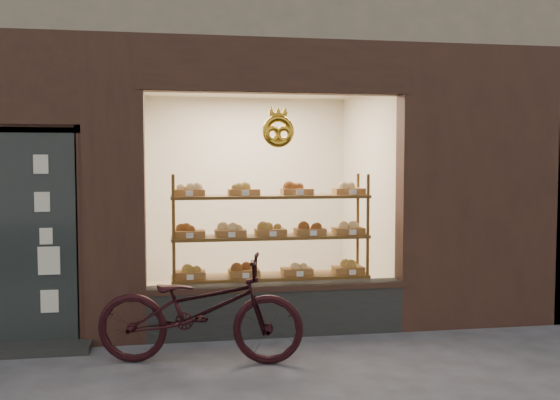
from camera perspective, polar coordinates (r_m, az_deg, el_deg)
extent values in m
cube|color=black|center=(6.70, -0.31, -9.97)|extent=(2.70, 0.25, 0.55)
cube|color=#282F30|center=(6.56, -21.87, -3.21)|extent=(0.90, 0.04, 2.15)
cube|color=black|center=(6.62, -21.95, -12.53)|extent=(1.15, 0.35, 0.08)
torus|color=yellow|center=(6.42, -0.16, 6.29)|extent=(0.33, 0.07, 0.33)
cube|color=brown|center=(7.17, -0.86, -10.93)|extent=(2.20, 0.45, 0.04)
cube|color=brown|center=(7.06, -0.87, -7.00)|extent=(2.20, 0.45, 0.03)
cube|color=brown|center=(6.99, -0.87, -3.37)|extent=(2.20, 0.45, 0.04)
cube|color=brown|center=(6.95, -0.88, 0.32)|extent=(2.20, 0.45, 0.04)
cylinder|color=brown|center=(6.74, -9.68, -4.97)|extent=(0.04, 0.04, 1.70)
cylinder|color=brown|center=(7.06, 8.01, -4.56)|extent=(0.04, 0.04, 1.70)
cylinder|color=brown|center=(7.12, -9.68, -4.51)|extent=(0.04, 0.04, 1.70)
cylinder|color=brown|center=(7.43, 7.10, -4.14)|extent=(0.04, 0.04, 1.70)
cube|color=#945B37|center=(6.97, -8.25, -6.73)|extent=(0.34, 0.24, 0.07)
sphere|color=#A77C3C|center=(6.96, -8.26, -6.04)|extent=(0.11, 0.11, 0.11)
cube|color=white|center=(6.79, -8.22, -7.01)|extent=(0.07, 0.01, 0.05)
cube|color=#945B37|center=(7.01, -3.31, -6.64)|extent=(0.34, 0.24, 0.07)
sphere|color=brown|center=(6.99, -3.31, -5.96)|extent=(0.11, 0.11, 0.11)
cube|color=white|center=(6.83, -3.14, -6.92)|extent=(0.08, 0.01, 0.05)
cube|color=#945B37|center=(7.10, 1.54, -6.51)|extent=(0.34, 0.24, 0.07)
sphere|color=#E1D07F|center=(7.08, 1.54, -5.83)|extent=(0.11, 0.11, 0.11)
cube|color=white|center=(6.92, 1.84, -6.77)|extent=(0.07, 0.01, 0.05)
cube|color=#945B37|center=(7.24, 6.24, -6.33)|extent=(0.34, 0.24, 0.07)
sphere|color=#A77C3C|center=(7.22, 6.24, -5.67)|extent=(0.11, 0.11, 0.11)
cube|color=white|center=(7.06, 6.65, -6.58)|extent=(0.08, 0.01, 0.05)
cube|color=#945B37|center=(6.90, -8.29, -3.05)|extent=(0.34, 0.24, 0.07)
sphere|color=brown|center=(6.89, -8.29, -2.35)|extent=(0.11, 0.11, 0.11)
cube|color=white|center=(6.72, -8.25, -3.24)|extent=(0.07, 0.01, 0.06)
cube|color=#945B37|center=(6.93, -4.56, -3.00)|extent=(0.34, 0.24, 0.07)
sphere|color=#E1D07F|center=(6.92, -4.56, -2.30)|extent=(0.11, 0.11, 0.11)
cube|color=white|center=(6.75, -4.42, -3.18)|extent=(0.07, 0.01, 0.06)
cube|color=#945B37|center=(6.98, -0.87, -2.94)|extent=(0.34, 0.24, 0.07)
sphere|color=#A77C3C|center=(6.97, -0.87, -2.25)|extent=(0.11, 0.11, 0.11)
cube|color=white|center=(6.80, -0.64, -3.12)|extent=(0.07, 0.01, 0.06)
cube|color=#945B37|center=(7.06, 2.74, -2.87)|extent=(0.34, 0.24, 0.07)
sphere|color=brown|center=(7.05, 2.75, -2.18)|extent=(0.11, 0.11, 0.11)
cube|color=white|center=(6.88, 3.07, -3.04)|extent=(0.07, 0.01, 0.06)
cube|color=#945B37|center=(7.17, 6.26, -2.79)|extent=(0.34, 0.24, 0.07)
sphere|color=#E1D07F|center=(7.16, 6.27, -2.11)|extent=(0.11, 0.11, 0.11)
cube|color=white|center=(7.00, 6.68, -2.95)|extent=(0.08, 0.01, 0.06)
cube|color=#945B37|center=(6.87, -8.32, 0.68)|extent=(0.34, 0.24, 0.07)
sphere|color=#E1D07F|center=(6.86, -8.33, 1.39)|extent=(0.11, 0.11, 0.11)
cube|color=white|center=(6.68, -8.29, 0.60)|extent=(0.07, 0.01, 0.06)
cube|color=#945B37|center=(6.91, -3.34, 0.73)|extent=(0.34, 0.24, 0.07)
sphere|color=#A77C3C|center=(6.90, -3.34, 1.43)|extent=(0.11, 0.11, 0.11)
cube|color=white|center=(6.72, -3.17, 0.65)|extent=(0.08, 0.01, 0.06)
cube|color=#945B37|center=(7.00, 1.55, 0.77)|extent=(0.34, 0.24, 0.07)
sphere|color=brown|center=(6.99, 1.56, 1.47)|extent=(0.11, 0.11, 0.11)
cube|color=white|center=(6.81, 1.85, 0.69)|extent=(0.07, 0.01, 0.06)
cube|color=#945B37|center=(7.14, 6.29, 0.81)|extent=(0.34, 0.24, 0.07)
sphere|color=#E1D07F|center=(7.13, 6.29, 1.49)|extent=(0.11, 0.11, 0.11)
cube|color=white|center=(6.96, 6.70, 0.73)|extent=(0.08, 0.01, 0.06)
imported|color=black|center=(5.82, -7.31, -9.90)|extent=(1.98, 1.02, 0.99)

